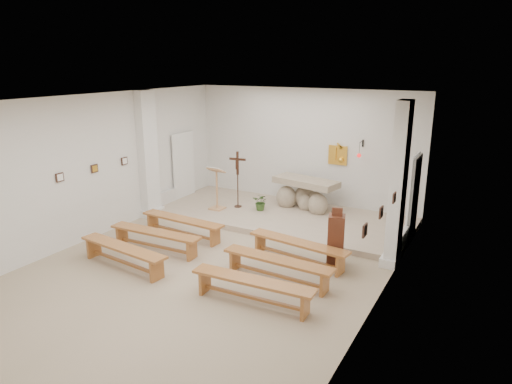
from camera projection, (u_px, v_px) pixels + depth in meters
The scene contains 29 objects.
ground at pixel (210, 266), 9.75m from camera, with size 7.00×10.00×0.00m, color tan.
wall_left at pixel (87, 169), 10.89m from camera, with size 0.02×10.00×3.50m, color silver.
wall_right at pixel (380, 214), 7.65m from camera, with size 0.02×10.00×3.50m, color silver.
wall_back at pixel (304, 148), 13.48m from camera, with size 7.00×0.02×3.50m, color silver.
ceiling at pixel (205, 101), 8.79m from camera, with size 7.00×10.00×0.02m, color silver.
sanctuary_platform at pixel (281, 216), 12.68m from camera, with size 6.98×3.00×0.15m, color tan.
pilaster_left at pixel (148, 155), 12.52m from camera, with size 0.26×0.55×3.50m, color white.
pilaster_right at pixel (398, 186), 9.39m from camera, with size 0.26×0.55×3.50m, color white.
gold_wall_relief at pixel (338, 155), 12.99m from camera, with size 0.55×0.04×0.55m, color gold.
sanctuary_lamp at pixel (360, 154), 12.41m from camera, with size 0.11×0.36×0.44m.
station_frame_left_front at pixel (60, 177), 10.22m from camera, with size 0.03×0.20×0.20m, color #382219.
station_frame_left_mid at pixel (95, 169), 11.06m from camera, with size 0.03×0.20×0.20m, color #382219.
station_frame_left_rear at pixel (124, 161), 11.90m from camera, with size 0.03×0.20×0.20m, color #382219.
station_frame_right_front at pixel (365, 230), 7.00m from camera, with size 0.03×0.20×0.20m, color #382219.
station_frame_right_mid at pixel (381, 212), 7.84m from camera, with size 0.03×0.20×0.20m, color #382219.
station_frame_right_rear at pixel (394, 198), 8.68m from camera, with size 0.03×0.20×0.20m, color #382219.
radiator_left at pixel (166, 200), 13.54m from camera, with size 0.10×0.85×0.52m, color silver.
radiator_right at pixel (402, 242), 10.36m from camera, with size 0.10×0.85×0.52m, color silver.
altar at pixel (305, 196), 13.03m from camera, with size 1.98×1.07×0.97m.
lectern at pixel (217, 188), 12.89m from camera, with size 0.46×0.39×1.27m.
crucifix_stand at pixel (238, 175), 13.01m from camera, with size 0.49×0.21×1.63m.
potted_plant at pixel (261, 202), 12.90m from camera, with size 0.44×0.38×0.49m, color #335522.
donation_pedestal at pixel (336, 240), 9.71m from camera, with size 0.42×0.42×1.28m.
bench_left_front at pixel (182, 223), 11.29m from camera, with size 2.35×0.49×0.49m.
bench_right_front at pixel (298, 247), 9.84m from camera, with size 2.36×0.67×0.49m.
bench_left_second at pixel (155, 236), 10.44m from camera, with size 2.34×0.46×0.49m.
bench_right_second at pixel (277, 264), 8.99m from camera, with size 2.34×0.46×0.49m.
bench_left_third at pixel (123, 252), 9.59m from camera, with size 2.36×0.62×0.49m.
bench_right_third at pixel (252, 285), 8.14m from camera, with size 2.35×0.48×0.49m.
Camera 1 is at (5.17, -7.36, 4.21)m, focal length 32.00 mm.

